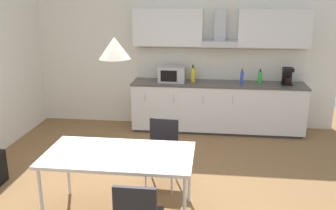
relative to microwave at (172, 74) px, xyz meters
name	(u,v)px	position (x,y,z in m)	size (l,w,h in m)	color
ground_plane	(144,201)	(-0.06, -2.60, -1.05)	(7.61, 8.73, 0.02)	brown
wall_back	(171,50)	(-0.06, 0.36, 0.38)	(6.09, 0.10, 2.85)	silver
kitchen_counter	(217,107)	(0.84, 0.00, -0.59)	(3.10, 0.64, 0.90)	#333333
backsplash_tile	(219,64)	(0.84, 0.30, 0.15)	(3.08, 0.02, 0.57)	silver
upper_wall_cabinets	(220,28)	(0.84, 0.14, 0.82)	(3.08, 0.40, 0.65)	silver
microwave	(172,74)	(0.00, 0.00, 0.00)	(0.48, 0.35, 0.28)	#ADADB2
coffee_maker	(287,76)	(2.04, 0.03, 0.01)	(0.18, 0.19, 0.30)	black
bottle_blue	(242,78)	(1.25, -0.02, -0.03)	(0.06, 0.06, 0.27)	blue
bottle_green	(260,77)	(1.57, 0.05, -0.03)	(0.07, 0.07, 0.26)	green
bottle_yellow	(193,75)	(0.38, 0.04, -0.01)	(0.08, 0.08, 0.31)	yellow
dining_table	(119,157)	(-0.26, -2.94, -0.33)	(1.63, 0.87, 0.76)	silver
chair_far_right	(163,145)	(0.11, -2.12, -0.51)	(0.43, 0.43, 0.87)	black
pendant_lamp	(115,48)	(-0.26, -2.94, 0.87)	(0.32, 0.32, 0.22)	silver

